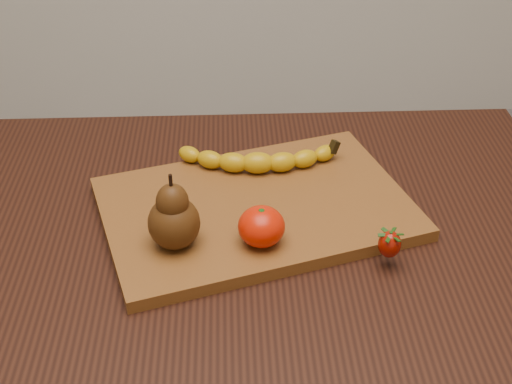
{
  "coord_description": "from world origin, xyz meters",
  "views": [
    {
      "loc": [
        -0.03,
        -0.83,
        1.4
      ],
      "look_at": [
        0.01,
        0.03,
        0.8
      ],
      "focal_mm": 50.0,
      "sensor_mm": 36.0,
      "label": 1
    }
  ],
  "objects_px": {
    "cutting_board": "(256,208)",
    "pear": "(173,211)",
    "table": "(251,277)",
    "mandarin": "(261,226)"
  },
  "relations": [
    {
      "from": "table",
      "to": "mandarin",
      "type": "distance_m",
      "value": 0.16
    },
    {
      "from": "table",
      "to": "cutting_board",
      "type": "height_order",
      "value": "cutting_board"
    },
    {
      "from": "table",
      "to": "pear",
      "type": "height_order",
      "value": "pear"
    },
    {
      "from": "cutting_board",
      "to": "pear",
      "type": "height_order",
      "value": "pear"
    },
    {
      "from": "mandarin",
      "to": "table",
      "type": "bearing_deg",
      "value": 102.17
    },
    {
      "from": "table",
      "to": "mandarin",
      "type": "relative_size",
      "value": 15.35
    },
    {
      "from": "table",
      "to": "cutting_board",
      "type": "bearing_deg",
      "value": 74.3
    },
    {
      "from": "cutting_board",
      "to": "pear",
      "type": "xyz_separation_m",
      "value": [
        -0.12,
        -0.09,
        0.07
      ]
    },
    {
      "from": "pear",
      "to": "cutting_board",
      "type": "bearing_deg",
      "value": 38.5
    },
    {
      "from": "table",
      "to": "mandarin",
      "type": "xyz_separation_m",
      "value": [
        0.01,
        -0.06,
        0.15
      ]
    }
  ]
}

